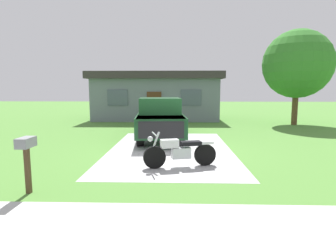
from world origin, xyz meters
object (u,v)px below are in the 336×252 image
Objects in this scene: pickup_truck at (160,118)px; shade_tree at (297,64)px; mailbox at (26,150)px; motorcycle at (180,151)px; neighbor_house at (157,95)px.

shade_tree reaches higher than pickup_truck.
shade_tree is (10.88, 12.34, 2.86)m from mailbox.
pickup_truck is 10.28m from shade_tree.
neighbor_house is at bearing 96.87° from motorcycle.
pickup_truck is (-0.89, 4.93, 0.48)m from motorcycle.
shade_tree is (7.50, 10.12, 3.37)m from motorcycle.
shade_tree is at bearing 53.47° from motorcycle.
motorcycle is at bearing -126.53° from shade_tree.
pickup_truck reaches higher than mailbox.
pickup_truck is 0.96× the size of shade_tree.
pickup_truck is 7.58m from mailbox.
neighbor_house is (-1.64, 13.62, 1.32)m from motorcycle.
motorcycle is at bearing -83.13° from neighbor_house.
motorcycle is 0.36× the size of shade_tree.
motorcycle is at bearing 33.32° from mailbox.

